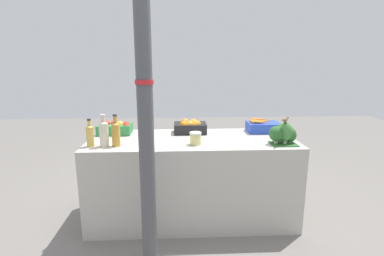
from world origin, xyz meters
name	(u,v)px	position (x,y,z in m)	size (l,w,h in m)	color
ground_plane	(192,215)	(0.00, 0.00, 0.00)	(10.00, 10.00, 0.00)	slate
market_table	(192,178)	(0.00, 0.00, 0.39)	(1.88, 0.77, 0.78)	#B7B2A8
support_pole	(145,95)	(-0.35, -0.65, 1.27)	(0.12, 0.12, 2.53)	#4C4C51
apple_crate	(114,127)	(-0.76, 0.22, 0.84)	(0.32, 0.22, 0.13)	#2D8442
orange_crate	(191,127)	(0.00, 0.22, 0.84)	(0.32, 0.22, 0.13)	black
carrot_crate	(263,127)	(0.72, 0.22, 0.84)	(0.32, 0.22, 0.13)	#2847B7
broccoli_pile	(284,133)	(0.78, -0.21, 0.88)	(0.24, 0.20, 0.19)	#2D602D
juice_bottle_golden	(90,135)	(-0.86, -0.21, 0.88)	(0.06, 0.06, 0.24)	gold
juice_bottle_cloudy	(104,133)	(-0.75, -0.21, 0.90)	(0.08, 0.08, 0.27)	beige
juice_bottle_amber	(116,133)	(-0.65, -0.21, 0.89)	(0.07, 0.07, 0.27)	gold
pickle_jar	(196,138)	(0.02, -0.19, 0.83)	(0.10, 0.10, 0.11)	#D1CC75
sparrow_bird	(285,119)	(0.78, -0.24, 1.00)	(0.10, 0.11, 0.05)	#4C3D2D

